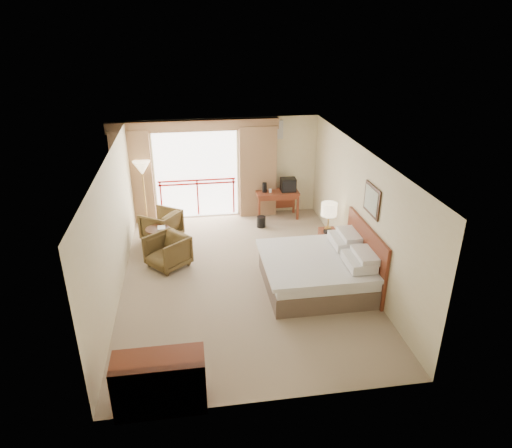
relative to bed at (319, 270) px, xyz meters
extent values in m
plane|color=gray|center=(-1.50, 0.60, -0.38)|extent=(7.00, 7.00, 0.00)
plane|color=white|center=(-1.50, 0.60, 2.32)|extent=(7.00, 7.00, 0.00)
plane|color=beige|center=(-1.50, 4.10, 0.97)|extent=(5.00, 0.00, 5.00)
plane|color=beige|center=(-1.50, -2.90, 0.97)|extent=(5.00, 0.00, 5.00)
plane|color=beige|center=(-4.00, 0.60, 0.97)|extent=(0.00, 7.00, 7.00)
plane|color=beige|center=(1.00, 0.60, 0.97)|extent=(0.00, 7.00, 7.00)
plane|color=white|center=(-2.30, 4.08, 0.82)|extent=(2.40, 0.00, 2.40)
cube|color=#B1140F|center=(-2.30, 4.06, 0.57)|extent=(2.09, 0.03, 0.04)
cube|color=#B1140F|center=(-2.30, 4.06, 0.67)|extent=(2.09, 0.03, 0.04)
cube|color=#B1140F|center=(-3.29, 4.06, 0.17)|extent=(0.04, 0.03, 1.00)
cube|color=#B1140F|center=(-2.30, 4.06, 0.17)|extent=(0.04, 0.03, 1.00)
cube|color=#B1140F|center=(-1.31, 4.06, 0.17)|extent=(0.04, 0.03, 1.00)
cube|color=brown|center=(-3.95, 3.95, 0.87)|extent=(1.00, 0.26, 2.50)
cube|color=brown|center=(-0.65, 3.95, 0.87)|extent=(1.00, 0.26, 2.50)
cube|color=brown|center=(-2.30, 3.98, 2.17)|extent=(4.40, 0.22, 0.28)
cube|color=silver|center=(-0.20, 4.07, 1.97)|extent=(0.50, 0.04, 0.50)
cube|color=brown|center=(-0.05, 0.00, -0.18)|extent=(2.05, 2.00, 0.40)
cube|color=white|center=(-0.05, 0.00, 0.12)|extent=(2.01, 1.96, 0.22)
cube|color=white|center=(-0.10, 0.00, 0.25)|extent=(2.09, 2.06, 0.08)
cube|color=white|center=(0.65, -0.45, 0.40)|extent=(0.50, 0.75, 0.18)
cube|color=white|center=(0.65, 0.45, 0.40)|extent=(0.50, 0.75, 0.18)
cube|color=white|center=(0.78, -0.45, 0.52)|extent=(0.40, 0.70, 0.14)
cube|color=white|center=(0.78, 0.45, 0.52)|extent=(0.40, 0.70, 0.14)
cube|color=#60281B|center=(0.96, 0.00, 0.27)|extent=(0.06, 2.10, 1.30)
cube|color=black|center=(0.98, 0.00, 1.47)|extent=(0.03, 0.72, 0.60)
cube|color=silver|center=(0.96, 0.00, 1.47)|extent=(0.01, 0.60, 0.48)
cube|color=#60281B|center=(0.64, 1.49, -0.11)|extent=(0.39, 0.46, 0.53)
cylinder|color=tan|center=(0.64, 1.54, 0.20)|extent=(0.15, 0.15, 0.04)
cylinder|color=tan|center=(0.64, 1.54, 0.39)|extent=(0.03, 0.03, 0.39)
cylinder|color=#FFE5B2|center=(0.64, 1.54, 0.67)|extent=(0.37, 0.37, 0.30)
cube|color=black|center=(0.59, 1.34, 0.20)|extent=(0.19, 0.16, 0.08)
cube|color=#60281B|center=(-0.15, 3.66, 0.36)|extent=(1.16, 0.56, 0.05)
cube|color=#60281B|center=(-0.68, 3.42, -0.02)|extent=(0.06, 0.06, 0.71)
cube|color=#60281B|center=(0.38, 3.42, -0.02)|extent=(0.06, 0.06, 0.71)
cube|color=#60281B|center=(-0.68, 3.90, -0.02)|extent=(0.06, 0.06, 0.71)
cube|color=#60281B|center=(0.38, 3.90, -0.02)|extent=(0.06, 0.06, 0.71)
cube|color=#60281B|center=(-0.15, 3.90, 0.06)|extent=(1.06, 0.03, 0.53)
cube|color=#60281B|center=(-0.15, 3.41, 0.28)|extent=(1.06, 0.03, 0.12)
cube|color=black|center=(0.15, 3.66, 0.56)|extent=(0.40, 0.31, 0.36)
cube|color=black|center=(0.15, 3.50, 0.56)|extent=(0.36, 0.02, 0.29)
cylinder|color=black|center=(-0.50, 3.66, 0.51)|extent=(0.16, 0.16, 0.27)
cylinder|color=white|center=(-0.35, 3.61, 0.43)|extent=(0.09, 0.09, 0.11)
cylinder|color=black|center=(-0.68, 3.07, -0.23)|extent=(0.30, 0.30, 0.29)
imported|color=#47371E|center=(-3.25, 2.73, -0.38)|extent=(1.13, 1.13, 0.75)
imported|color=#47371E|center=(-3.06, 1.31, -0.38)|extent=(1.12, 1.12, 0.73)
cylinder|color=black|center=(-3.29, 2.03, 0.22)|extent=(0.56, 0.56, 0.04)
cylinder|color=black|center=(-3.29, 2.03, -0.08)|extent=(0.07, 0.07, 0.56)
cylinder|color=black|center=(-3.29, 2.03, -0.35)|extent=(0.40, 0.40, 0.03)
imported|color=white|center=(-3.29, 2.03, 0.24)|extent=(0.19, 0.25, 0.02)
cylinder|color=tan|center=(-3.67, 3.68, -0.36)|extent=(0.28, 0.28, 0.03)
cylinder|color=tan|center=(-3.67, 3.68, 0.39)|extent=(0.03, 0.03, 1.52)
cone|color=#FFE5B2|center=(-3.67, 3.68, 1.20)|extent=(0.45, 0.45, 0.36)
cube|color=#60281B|center=(-3.06, -2.75, 0.05)|extent=(1.27, 0.53, 0.85)
cube|color=black|center=(-3.06, -3.01, 0.05)|extent=(1.17, 0.02, 0.74)
camera|label=1|loc=(-2.47, -7.77, 4.69)|focal=32.00mm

